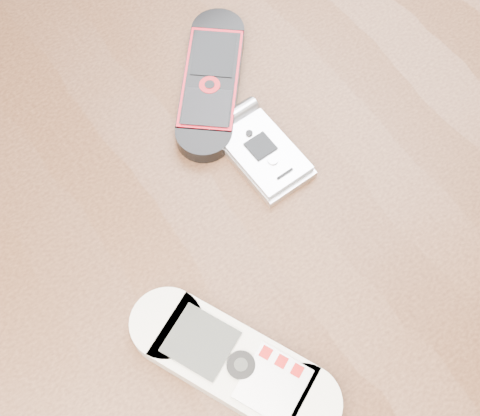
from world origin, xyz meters
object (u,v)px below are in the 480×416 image
nokia_white (233,363)px  motorola_razr (262,152)px  table (236,262)px  nokia_black_red (211,81)px

nokia_white → motorola_razr: (0.13, 0.14, -0.00)m
nokia_white → motorola_razr: nokia_white is taller
nokia_white → motorola_razr: bearing=22.5°
table → nokia_white: nokia_white is taller
table → nokia_black_red: nokia_black_red is taller
table → motorola_razr: 0.13m
nokia_white → table: bearing=29.6°
motorola_razr → nokia_white: bearing=-134.2°
nokia_white → nokia_black_red: size_ratio=1.05×
table → nokia_black_red: (0.06, 0.12, 0.11)m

